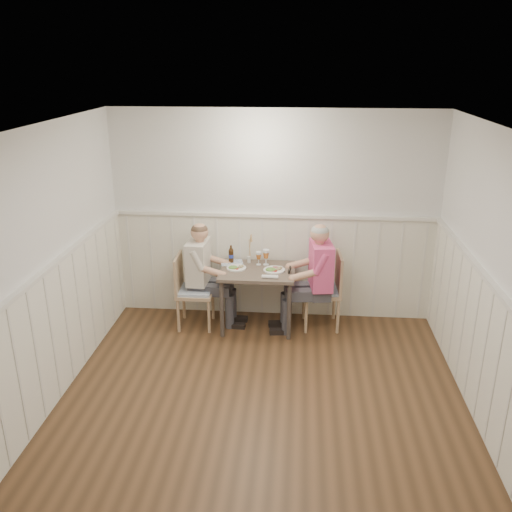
# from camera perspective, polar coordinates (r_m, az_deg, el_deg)

# --- Properties ---
(ground_plane) EXTENTS (4.50, 4.50, 0.00)m
(ground_plane) POSITION_cam_1_polar(r_m,az_deg,el_deg) (5.22, 0.37, -16.77)
(ground_plane) COLOR #452F1C
(room_shell) EXTENTS (4.04, 4.54, 2.60)m
(room_shell) POSITION_cam_1_polar(r_m,az_deg,el_deg) (4.48, 0.41, -1.05)
(room_shell) COLOR white
(room_shell) RESTS_ON ground
(wainscot) EXTENTS (4.00, 4.49, 1.34)m
(wainscot) POSITION_cam_1_polar(r_m,az_deg,el_deg) (5.44, 0.96, -6.59)
(wainscot) COLOR silver
(wainscot) RESTS_ON ground
(dining_table) EXTENTS (0.89, 0.70, 0.75)m
(dining_table) POSITION_cam_1_polar(r_m,az_deg,el_deg) (6.52, 0.15, -2.31)
(dining_table) COLOR #493E38
(dining_table) RESTS_ON ground
(chair_right) EXTENTS (0.48, 0.48, 0.95)m
(chair_right) POSITION_cam_1_polar(r_m,az_deg,el_deg) (6.64, 7.40, -3.32)
(chair_right) COLOR #997153
(chair_right) RESTS_ON ground
(chair_left) EXTENTS (0.45, 0.45, 0.92)m
(chair_left) POSITION_cam_1_polar(r_m,az_deg,el_deg) (6.65, -6.91, -3.39)
(chair_left) COLOR #997153
(chair_left) RESTS_ON ground
(man_in_pink) EXTENTS (0.67, 0.46, 1.37)m
(man_in_pink) POSITION_cam_1_polar(r_m,az_deg,el_deg) (6.51, 6.40, -3.18)
(man_in_pink) COLOR #3F3F47
(man_in_pink) RESTS_ON ground
(diner_cream) EXTENTS (0.62, 0.44, 1.32)m
(diner_cream) POSITION_cam_1_polar(r_m,az_deg,el_deg) (6.69, -5.67, -2.69)
(diner_cream) COLOR #3F3F47
(diner_cream) RESTS_ON ground
(plate_man) EXTENTS (0.26, 0.26, 0.07)m
(plate_man) POSITION_cam_1_polar(r_m,az_deg,el_deg) (6.45, 1.85, -1.40)
(plate_man) COLOR white
(plate_man) RESTS_ON dining_table
(plate_diner) EXTENTS (0.24, 0.24, 0.06)m
(plate_diner) POSITION_cam_1_polar(r_m,az_deg,el_deg) (6.51, -2.19, -1.20)
(plate_diner) COLOR white
(plate_diner) RESTS_ON dining_table
(beer_glass_a) EXTENTS (0.08, 0.08, 0.20)m
(beer_glass_a) POSITION_cam_1_polar(r_m,az_deg,el_deg) (6.59, 1.06, 0.14)
(beer_glass_a) COLOR silver
(beer_glass_a) RESTS_ON dining_table
(beer_glass_b) EXTENTS (0.07, 0.07, 0.17)m
(beer_glass_b) POSITION_cam_1_polar(r_m,az_deg,el_deg) (6.60, 0.28, -0.02)
(beer_glass_b) COLOR silver
(beer_glass_b) RESTS_ON dining_table
(beer_bottle) EXTENTS (0.06, 0.06, 0.22)m
(beer_bottle) POSITION_cam_1_polar(r_m,az_deg,el_deg) (6.68, -2.64, 0.11)
(beer_bottle) COLOR #311C0C
(beer_bottle) RESTS_ON dining_table
(rolled_napkin) EXTENTS (0.19, 0.05, 0.04)m
(rolled_napkin) POSITION_cam_1_polar(r_m,az_deg,el_deg) (6.23, 1.48, -2.20)
(rolled_napkin) COLOR white
(rolled_napkin) RESTS_ON dining_table
(grass_vase) EXTENTS (0.04, 0.04, 0.39)m
(grass_vase) POSITION_cam_1_polar(r_m,az_deg,el_deg) (6.65, -0.76, 0.72)
(grass_vase) COLOR silver
(grass_vase) RESTS_ON dining_table
(gingham_mat) EXTENTS (0.31, 0.27, 0.01)m
(gingham_mat) POSITION_cam_1_polar(r_m,az_deg,el_deg) (6.71, -2.56, -0.69)
(gingham_mat) COLOR #5B7AA1
(gingham_mat) RESTS_ON dining_table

